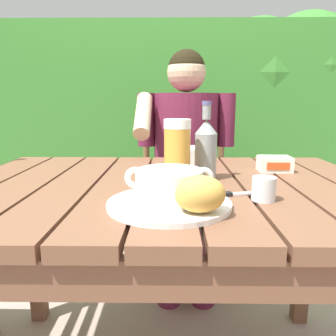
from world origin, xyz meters
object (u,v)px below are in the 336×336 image
at_px(butter_tub, 275,164).
at_px(table_knife, 230,194).
at_px(water_glass_small, 264,189).
at_px(beer_bottle, 206,148).
at_px(diner_bowl, 190,155).
at_px(chair_near_diner, 184,193).
at_px(serving_plate, 169,204).
at_px(person_eating, 185,154).
at_px(beer_glass, 177,152).
at_px(bread_roll, 200,194).
at_px(soup_bowl, 169,185).

xyz_separation_m(butter_tub, table_knife, (-0.20, -0.30, -0.02)).
height_order(water_glass_small, table_knife, water_glass_small).
height_order(beer_bottle, diner_bowl, beer_bottle).
xyz_separation_m(chair_near_diner, diner_bowl, (-0.00, -0.54, 0.31)).
bearing_deg(water_glass_small, serving_plate, -168.05).
distance_m(person_eating, beer_glass, 0.71).
xyz_separation_m(water_glass_small, butter_tub, (0.13, 0.34, -0.00)).
bearing_deg(water_glass_small, diner_bowl, 106.52).
relative_size(chair_near_diner, butter_tub, 8.87).
relative_size(serving_plate, butter_tub, 2.67).
xyz_separation_m(serving_plate, bread_roll, (0.07, -0.08, 0.05)).
bearing_deg(person_eating, beer_bottle, -86.73).
distance_m(chair_near_diner, bread_roll, 1.23).
relative_size(bread_roll, beer_glass, 0.60).
bearing_deg(table_knife, bread_roll, -118.99).
height_order(serving_plate, bread_roll, bread_roll).
xyz_separation_m(soup_bowl, diner_bowl, (0.08, 0.57, -0.02)).
xyz_separation_m(serving_plate, table_knife, (0.16, 0.09, -0.00)).
bearing_deg(person_eating, water_glass_small, -79.67).
relative_size(soup_bowl, table_knife, 1.38).
bearing_deg(bread_roll, butter_tub, 57.81).
bearing_deg(butter_tub, bread_roll, -122.19).
bearing_deg(person_eating, beer_glass, -94.23).
distance_m(bread_roll, butter_tub, 0.55).
distance_m(serving_plate, butter_tub, 0.53).
bearing_deg(serving_plate, beer_glass, 84.22).
bearing_deg(water_glass_small, person_eating, 100.33).
bearing_deg(table_knife, beer_bottle, 104.39).
height_order(soup_bowl, beer_glass, beer_glass).
distance_m(soup_bowl, butter_tub, 0.53).
height_order(soup_bowl, butter_tub, soup_bowl).
bearing_deg(person_eating, serving_plate, -94.59).
relative_size(person_eating, water_glass_small, 21.06).
xyz_separation_m(bread_roll, water_glass_small, (0.16, 0.12, -0.02)).
bearing_deg(butter_tub, table_knife, -123.84).
height_order(beer_glass, table_knife, beer_glass).
distance_m(soup_bowl, beer_glass, 0.22).
relative_size(person_eating, soup_bowl, 6.03).
bearing_deg(diner_bowl, table_knife, -80.46).
distance_m(chair_near_diner, diner_bowl, 0.62).
bearing_deg(serving_plate, water_glass_small, 11.95).
relative_size(beer_glass, beer_bottle, 0.79).
height_order(water_glass_small, butter_tub, water_glass_small).
bearing_deg(beer_bottle, butter_tub, 25.65).
relative_size(soup_bowl, butter_tub, 1.89).
bearing_deg(diner_bowl, person_eating, 90.48).
height_order(chair_near_diner, serving_plate, chair_near_diner).
relative_size(person_eating, diner_bowl, 8.55).
distance_m(chair_near_diner, soup_bowl, 1.16).
height_order(soup_bowl, bread_roll, soup_bowl).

